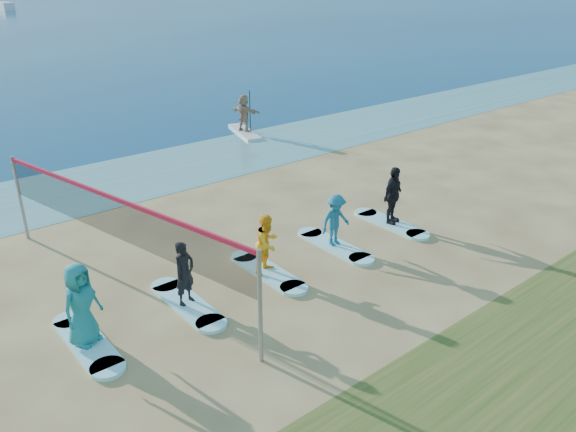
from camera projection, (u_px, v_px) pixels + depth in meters
ground at (360, 271)px, 14.61m from camera, size 600.00×600.00×0.00m
shallow_water at (167, 169)px, 22.05m from camera, size 600.00×600.00×0.00m
volleyball_net at (114, 218)px, 13.05m from camera, size 2.02×8.88×2.50m
paddleboard at (245, 132)px, 26.87m from camera, size 1.52×3.08×0.12m
paddleboarder at (244, 113)px, 26.50m from camera, size 0.95×1.68×1.73m
boat_offshore_b at (6, 10)px, 108.58m from camera, size 2.00×6.56×1.39m
surfboard_0 at (88, 343)px, 11.72m from camera, size 0.70×2.20×0.09m
student_0 at (81, 304)px, 11.34m from camera, size 1.04×0.89×1.81m
surfboard_1 at (187, 304)px, 13.09m from camera, size 0.70×2.20×0.09m
student_1 at (185, 273)px, 12.76m from camera, size 0.65×0.53×1.54m
surfboard_2 at (268, 272)px, 14.47m from camera, size 0.70×2.20×0.09m
student_2 at (267, 243)px, 14.14m from camera, size 0.90×0.79×1.56m
surfboard_3 at (335, 246)px, 15.84m from camera, size 0.70×2.20×0.09m
student_3 at (336, 220)px, 15.52m from camera, size 0.98×0.57×1.49m
surfboard_4 at (391, 224)px, 17.22m from camera, size 0.70×2.20×0.09m
student_4 at (393, 195)px, 16.84m from camera, size 1.12×0.69×1.77m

